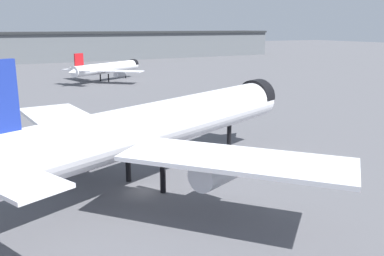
{
  "coord_description": "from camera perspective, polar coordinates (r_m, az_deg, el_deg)",
  "views": [
    {
      "loc": [
        -16.25,
        -45.46,
        19.72
      ],
      "look_at": [
        9.49,
        5.34,
        5.86
      ],
      "focal_mm": 39.0,
      "sensor_mm": 36.0,
      "label": 1
    }
  ],
  "objects": [
    {
      "name": "ground",
      "position": [
        52.15,
        -6.74,
        -8.64
      ],
      "size": [
        900.0,
        900.0,
        0.0
      ],
      "primitive_type": "plane",
      "color": "#56565B"
    },
    {
      "name": "airliner_far_taxiway",
      "position": [
        158.49,
        -11.59,
        8.02
      ],
      "size": [
        33.69,
        30.17,
        10.97
      ],
      "rotation": [
        0.0,
        0.0,
        0.57
      ],
      "color": "white",
      "rests_on": "ground"
    },
    {
      "name": "airliner_near_gate",
      "position": [
        52.98,
        -4.89,
        0.28
      ],
      "size": [
        55.26,
        49.38,
        16.99
      ],
      "rotation": [
        0.0,
        0.0,
        0.42
      ],
      "color": "white",
      "rests_on": "ground"
    },
    {
      "name": "terminal_building",
      "position": [
        264.01,
        -13.61,
        10.9
      ],
      "size": [
        246.52,
        38.17,
        26.94
      ],
      "rotation": [
        0.0,
        0.0,
        0.05
      ],
      "color": "slate",
      "rests_on": "ground"
    }
  ]
}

